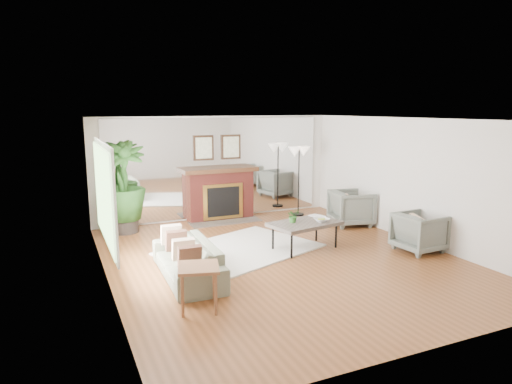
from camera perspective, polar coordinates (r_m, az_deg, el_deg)
name	(u,v)px	position (r m, az deg, el deg)	size (l,w,h in m)	color
ground	(281,259)	(8.36, 3.21, -8.32)	(7.00, 7.00, 0.00)	brown
wall_left	(105,206)	(7.21, -18.35, -1.62)	(0.02, 7.00, 2.50)	silver
wall_right	(413,180)	(9.77, 19.07, 1.41)	(0.02, 7.00, 2.50)	silver
wall_back	(217,168)	(11.23, -4.91, 3.05)	(6.00, 0.02, 2.50)	silver
mirror_panel	(217,168)	(11.21, -4.88, 3.04)	(5.40, 0.04, 2.40)	silver
window_panel	(104,194)	(7.58, -18.48, -0.27)	(0.04, 2.40, 1.50)	#B2E09E
fireplace	(220,193)	(11.10, -4.47, -0.11)	(1.85, 0.83, 2.05)	maroon
area_rug	(240,249)	(8.83, -1.96, -7.19)	(2.80, 2.00, 0.03)	white
coffee_table	(305,224)	(8.82, 6.15, -4.03)	(1.47, 1.03, 0.54)	#564C44
sofa	(187,260)	(7.48, -8.56, -8.39)	(1.99, 0.78, 0.58)	gray
armchair_back	(351,208)	(10.82, 11.85, -1.94)	(0.87, 0.90, 0.82)	slate
armchair_front	(419,232)	(9.22, 19.75, -4.74)	(0.79, 0.82, 0.74)	slate
side_table	(199,273)	(6.24, -7.20, -10.02)	(0.66, 0.66, 0.61)	brown
potted_ficus	(123,185)	(10.25, -16.27, 0.88)	(1.14, 1.14, 1.98)	#29231E
floor_lamp	(299,157)	(11.44, 5.40, 4.39)	(0.57, 0.32, 1.74)	black
tabletop_plant	(293,216)	(8.73, 4.66, -2.96)	(0.24, 0.21, 0.27)	#306425
fruit_bowl	(322,220)	(8.86, 8.20, -3.48)	(0.29, 0.29, 0.07)	brown
book	(313,217)	(9.18, 7.19, -3.12)	(0.22, 0.30, 0.02)	brown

